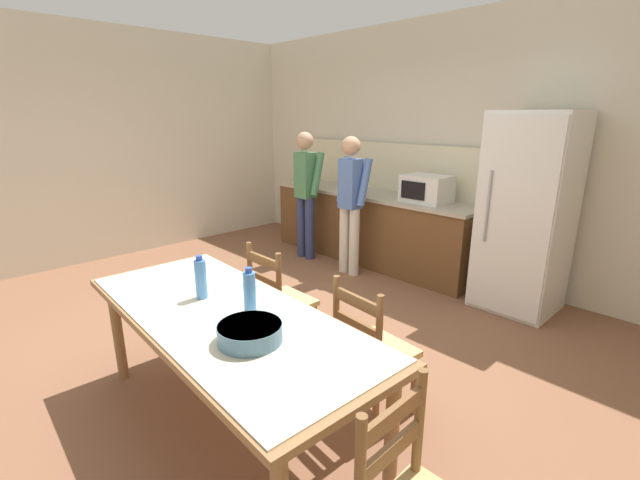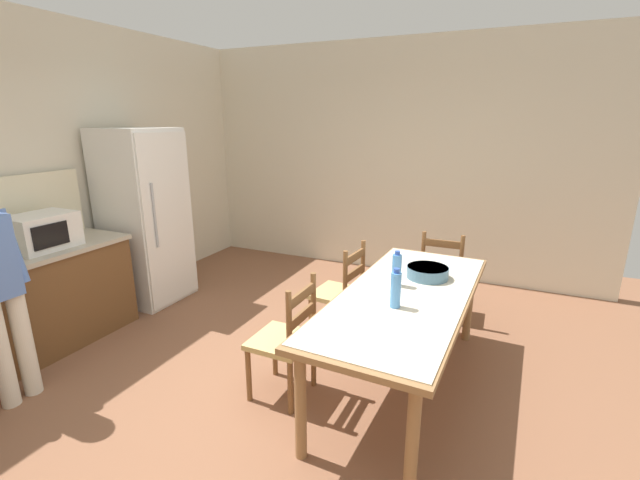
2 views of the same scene
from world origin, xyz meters
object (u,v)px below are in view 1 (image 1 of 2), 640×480
dining_table (225,324)px  chair_side_far_right (371,351)px  bottle_off_centre (250,292)px  microwave (427,189)px  chair_side_far_left (279,302)px  person_at_sink (306,189)px  refrigerator (526,214)px  person_at_counter (350,199)px  bottle_near_centre (201,278)px  serving_bowl (250,332)px

dining_table → chair_side_far_right: chair_side_far_right is taller
bottle_off_centre → microwave: bearing=104.3°
chair_side_far_left → person_at_sink: person_at_sink is taller
refrigerator → person_at_counter: bearing=-164.2°
bottle_off_centre → chair_side_far_right: (0.39, 0.60, -0.44)m
chair_side_far_right → refrigerator: bearing=-84.1°
chair_side_far_left → chair_side_far_right: (0.95, -0.04, 0.00)m
chair_side_far_right → bottle_near_centre: bearing=47.1°
serving_bowl → person_at_sink: size_ratio=0.20×
bottle_near_centre → bottle_off_centre: bearing=13.8°
refrigerator → bottle_off_centre: (-0.37, -2.87, -0.05)m
person_at_counter → refrigerator: bearing=-74.2°
dining_table → chair_side_far_left: bearing=121.2°
microwave → person_at_counter: 0.86m
microwave → dining_table: (0.62, -3.00, -0.35)m
refrigerator → dining_table: size_ratio=0.87×
refrigerator → serving_bowl: size_ratio=5.85×
refrigerator → person_at_counter: size_ratio=1.17×
bottle_off_centre → chair_side_far_left: 0.96m
bottle_near_centre → person_at_counter: 2.67m
dining_table → bottle_off_centre: bearing=43.0°
chair_side_far_right → person_at_sink: 3.19m
bottle_near_centre → person_at_sink: person_at_sink is taller
microwave → dining_table: microwave is taller
serving_bowl → person_at_counter: bearing=123.0°
chair_side_far_left → person_at_sink: (-1.64, 1.76, 0.47)m
chair_side_far_right → microwave: bearing=-58.6°
refrigerator → bottle_off_centre: bearing=-97.3°
bottle_near_centre → chair_side_far_right: (0.77, 0.69, -0.44)m
person_at_counter → bottle_near_centre: bearing=-157.4°
dining_table → bottle_near_centre: size_ratio=7.99×
person_at_sink → refrigerator: bearing=-79.4°
person_at_sink → person_at_counter: 0.79m
dining_table → chair_side_far_right: (0.50, 0.70, -0.24)m
dining_table → chair_side_far_left: 0.90m
dining_table → refrigerator: bearing=80.9°
bottle_off_centre → chair_side_far_right: bottle_off_centre is taller
bottle_off_centre → dining_table: bearing=-137.0°
microwave → person_at_counter: size_ratio=0.31×
bottle_off_centre → chair_side_far_right: bearing=56.6°
microwave → serving_bowl: 3.24m
refrigerator → person_at_sink: size_ratio=1.15×
bottle_near_centre → bottle_off_centre: 0.39m
refrigerator → bottle_off_centre: refrigerator is taller
bottle_near_centre → dining_table: bearing=-2.3°
chair_side_far_right → dining_table: bearing=59.5°
bottle_off_centre → person_at_counter: bearing=120.6°
chair_side_far_right → bottle_off_centre: bearing=61.9°
microwave → bottle_near_centre: (0.36, -2.98, -0.15)m
bottle_off_centre → serving_bowl: size_ratio=0.84×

